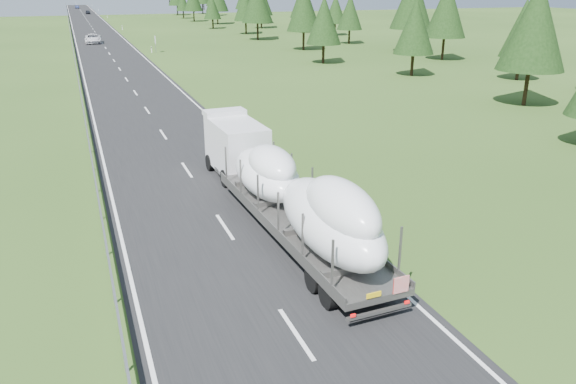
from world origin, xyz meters
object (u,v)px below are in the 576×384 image
object	(u,v)px
highway_sign	(155,41)
boat_truck	(283,183)
distant_car_dark	(88,12)
distant_van	(93,39)
distant_car_blue	(77,7)

from	to	relation	value
highway_sign	boat_truck	distance (m)	72.07
highway_sign	distant_car_dark	xyz separation A→B (m)	(-5.46, 127.84, -1.16)
highway_sign	boat_truck	world-z (taller)	boat_truck
highway_sign	distant_van	distance (m)	20.82
distant_car_dark	distant_car_blue	world-z (taller)	distant_car_blue
distant_car_blue	highway_sign	bearing A→B (deg)	-92.44
distant_car_dark	distant_van	bearing A→B (deg)	-91.24
distant_car_dark	distant_car_blue	xyz separation A→B (m)	(-2.57, 48.25, 0.00)
distant_car_dark	distant_car_blue	distance (m)	48.32
highway_sign	distant_car_dark	bearing A→B (deg)	92.45
distant_van	distant_car_blue	size ratio (longest dim) A/B	1.54
distant_van	distant_car_dark	bearing A→B (deg)	91.15
distant_van	distant_car_blue	xyz separation A→B (m)	(0.70, 157.22, -0.20)
highway_sign	distant_van	xyz separation A→B (m)	(-8.74, 18.87, -0.96)
distant_van	highway_sign	bearing A→B (deg)	-62.29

